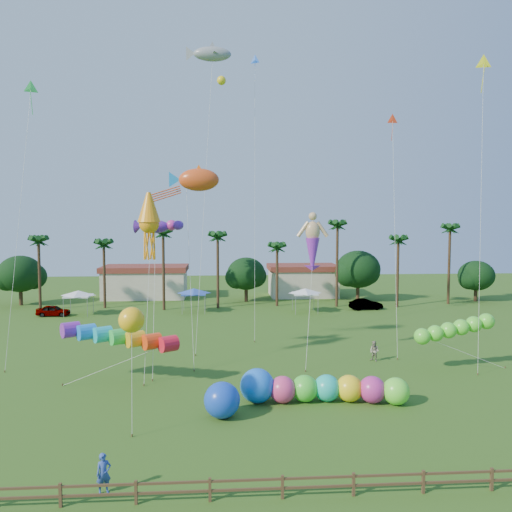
{
  "coord_description": "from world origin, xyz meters",
  "views": [
    {
      "loc": [
        -2.47,
        -25.83,
        11.51
      ],
      "look_at": [
        0.0,
        10.0,
        9.0
      ],
      "focal_mm": 35.0,
      "sensor_mm": 36.0,
      "label": 1
    }
  ],
  "objects": [
    {
      "name": "spectator_b",
      "position": [
        10.02,
        13.73,
        0.84
      ],
      "size": [
        1.01,
        1.03,
        1.67
      ],
      "primitive_type": "imported",
      "rotation": [
        0.0,
        0.0,
        -0.86
      ],
      "color": "gray",
      "rests_on": "ground"
    },
    {
      "name": "delta_kite_red",
      "position": [
        12.61,
        17.82,
        19.93
      ],
      "size": [
        1.12,
        4.04,
        20.99
      ],
      "color": "red",
      "rests_on": "ground"
    },
    {
      "name": "shark_kite",
      "position": [
        -3.27,
        22.94,
        27.36
      ],
      "size": [
        5.02,
        7.91,
        28.24
      ],
      "color": "gray",
      "rests_on": "ground"
    },
    {
      "name": "delta_kite_yellow",
      "position": [
        17.96,
        12.6,
        23.47
      ],
      "size": [
        2.09,
        3.44,
        24.51
      ],
      "color": "yellow",
      "rests_on": "ground"
    },
    {
      "name": "buildings_row",
      "position": [
        -3.09,
        50.0,
        2.0
      ],
      "size": [
        35.0,
        7.0,
        4.0
      ],
      "color": "beige",
      "rests_on": "ground"
    },
    {
      "name": "orange_ball_kite",
      "position": [
        -7.3,
        0.9,
        6.24
      ],
      "size": [
        1.67,
        1.67,
        6.93
      ],
      "color": "yellow",
      "rests_on": "ground"
    },
    {
      "name": "caterpillar_inflatable",
      "position": [
        3.56,
        4.82,
        0.91
      ],
      "size": [
        10.72,
        2.99,
        2.18
      ],
      "rotation": [
        0.0,
        0.0,
        -0.09
      ],
      "color": "#E13B7A",
      "rests_on": "ground"
    },
    {
      "name": "squid_kite",
      "position": [
        -7.94,
        12.35,
        11.34
      ],
      "size": [
        2.13,
        4.7,
        13.79
      ],
      "color": "orange",
      "rests_on": "ground"
    },
    {
      "name": "fish_kite",
      "position": [
        -4.33,
        16.09,
        14.94
      ],
      "size": [
        5.13,
        5.21,
        15.99
      ],
      "color": "#D94918",
      "rests_on": "ground"
    },
    {
      "name": "blue_ball",
      "position": [
        -2.5,
        2.73,
        1.06
      ],
      "size": [
        2.12,
        2.12,
        2.12
      ],
      "primitive_type": "sphere",
      "color": "blue",
      "rests_on": "ground"
    },
    {
      "name": "lobster_kite",
      "position": [
        -7.76,
        14.5,
        11.08
      ],
      "size": [
        4.39,
        6.47,
        11.84
      ],
      "color": "#5B23B2",
      "rests_on": "ground"
    },
    {
      "name": "car_a",
      "position": [
        -22.93,
        35.63,
        0.67
      ],
      "size": [
        3.96,
        1.69,
        1.33
      ],
      "primitive_type": "imported",
      "rotation": [
        0.0,
        0.0,
        1.54
      ],
      "color": "#4C4C54",
      "rests_on": "ground"
    },
    {
      "name": "tent_row",
      "position": [
        -6.0,
        36.33,
        2.75
      ],
      "size": [
        31.0,
        4.0,
        0.6
      ],
      "color": "white",
      "rests_on": "ground"
    },
    {
      "name": "delta_kite_green",
      "position": [
        -18.14,
        17.24,
        22.1
      ],
      "size": [
        1.59,
        5.04,
        23.12
      ],
      "color": "#34E054",
      "rests_on": "ground"
    },
    {
      "name": "car_b",
      "position": [
        16.27,
        37.4,
        0.7
      ],
      "size": [
        4.37,
        1.95,
        1.39
      ],
      "primitive_type": "imported",
      "rotation": [
        0.0,
        0.0,
        1.69
      ],
      "color": "#4C4C54",
      "rests_on": "ground"
    },
    {
      "name": "tree_line",
      "position": [
        3.57,
        44.0,
        4.28
      ],
      "size": [
        69.46,
        8.91,
        11.0
      ],
      "color": "#3A2819",
      "rests_on": "ground"
    },
    {
      "name": "spectator_a",
      "position": [
        -7.5,
        -5.05,
        0.86
      ],
      "size": [
        0.75,
        0.66,
        1.72
      ],
      "primitive_type": "imported",
      "rotation": [
        0.0,
        0.0,
        0.49
      ],
      "color": "#2E49A3",
      "rests_on": "ground"
    },
    {
      "name": "green_worm",
      "position": [
        12.8,
        10.78,
        2.71
      ],
      "size": [
        10.27,
        3.15,
        3.46
      ],
      "color": "#58E532",
      "rests_on": "ground"
    },
    {
      "name": "fence",
      "position": [
        0.0,
        -6.0,
        0.61
      ],
      "size": [
        36.12,
        0.12,
        1.0
      ],
      "color": "brown",
      "rests_on": "ground"
    },
    {
      "name": "merman_kite",
      "position": [
        5.12,
        15.37,
        9.47
      ],
      "size": [
        2.3,
        4.91,
        11.84
      ],
      "color": "tan",
      "rests_on": "ground"
    },
    {
      "name": "ground",
      "position": [
        0.0,
        0.0,
        0.0
      ],
      "size": [
        160.0,
        160.0,
        0.0
      ],
      "primitive_type": "plane",
      "color": "#285116",
      "rests_on": "ground"
    },
    {
      "name": "rainbow_tube",
      "position": [
        -8.3,
        8.8,
        2.96
      ],
      "size": [
        9.42,
        4.42,
        3.53
      ],
      "color": "red",
      "rests_on": "ground"
    },
    {
      "name": "delta_kite_blue",
      "position": [
        0.93,
        25.11,
        26.88
      ],
      "size": [
        1.13,
        4.83,
        28.2
      ],
      "color": "blue",
      "rests_on": "ground"
    }
  ]
}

